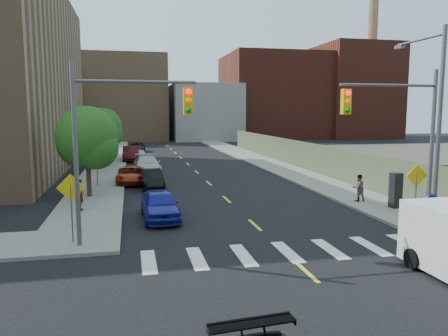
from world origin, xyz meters
name	(u,v)px	position (x,y,z in m)	size (l,w,h in m)	color
ground	(334,297)	(0.00, 0.00, 0.00)	(160.00, 160.00, 0.00)	black
sidewalk_nw	(111,155)	(-7.75, 41.50, 0.07)	(3.50, 73.00, 0.15)	gray
sidewalk_ne	(240,153)	(7.75, 41.50, 0.07)	(3.50, 73.00, 0.15)	gray
fence_north	(294,153)	(9.60, 28.00, 1.25)	(0.12, 44.00, 2.50)	#535A3F
gravel_lot	(447,159)	(28.00, 30.00, 0.03)	(36.00, 42.00, 0.06)	#595447
bg_bldg_west	(31,107)	(-22.00, 70.00, 6.00)	(14.00, 18.00, 12.00)	#592319
bg_bldg_midwest	(127,99)	(-6.00, 72.00, 7.50)	(14.00, 16.00, 15.00)	#8C6B4C
bg_bldg_center	(204,112)	(8.00, 70.00, 5.00)	(12.00, 16.00, 10.00)	gray
bg_bldg_east	(272,97)	(22.00, 72.00, 8.00)	(18.00, 18.00, 16.00)	#592319
bg_bldg_fareast	(352,92)	(38.00, 70.00, 9.00)	(14.00, 16.00, 18.00)	#592319
smokestack	(371,67)	(42.00, 70.00, 14.00)	(1.80, 1.80, 28.00)	#8C6B4C
signal_nw	(117,129)	(-5.98, 6.00, 4.53)	(4.59, 0.30, 7.00)	#59595E
signal_ne	(402,127)	(5.98, 6.00, 4.53)	(4.59, 0.30, 7.00)	#59595E
streetlight_ne	(434,111)	(8.20, 6.90, 5.22)	(0.25, 3.70, 9.00)	#59595E
warn_sign_nw	(71,195)	(-7.80, 6.50, 1.99)	(1.06, 0.06, 2.83)	#59595E
warn_sign_ne	(416,182)	(7.20, 6.50, 1.99)	(1.06, 0.06, 2.83)	#59595E
warn_sign_midwest	(97,158)	(-7.80, 20.00, 1.99)	(1.06, 0.06, 2.83)	#59595E
tree_west_near	(87,141)	(-8.00, 16.05, 3.48)	(3.66, 3.64, 5.52)	#332114
tree_west_far	(103,130)	(-8.00, 31.05, 3.48)	(3.66, 3.64, 5.52)	#332114
parked_car_blue	(160,205)	(-4.20, 10.02, 0.72)	(1.69, 4.21, 1.44)	#1B2196
parked_car_black	(151,179)	(-4.20, 18.71, 0.65)	(1.38, 3.96, 1.30)	black
parked_car_red	(131,175)	(-5.50, 21.11, 0.62)	(2.07, 4.48, 1.25)	#99290F
parked_car_silver	(147,164)	(-4.20, 26.19, 0.75)	(2.10, 5.17, 1.50)	#B7BBBF
parked_car_white	(139,155)	(-4.63, 35.27, 0.64)	(1.51, 3.74, 1.27)	#B7B7B7
parked_car_maroon	(131,154)	(-5.50, 35.82, 0.78)	(1.64, 4.72, 1.55)	#390B0C
parked_car_grey	(136,147)	(-4.77, 46.10, 0.64)	(2.13, 4.62, 1.28)	black
mailbox	(429,209)	(7.58, 6.00, 0.82)	(0.59, 0.46, 1.38)	navy
payphone	(396,190)	(8.09, 9.37, 1.07)	(0.55, 0.45, 1.85)	black
pedestrian_west	(80,195)	(-8.10, 12.23, 0.95)	(0.59, 0.38, 1.60)	gray
pedestrian_east	(359,188)	(7.04, 11.30, 0.91)	(0.74, 0.58, 1.52)	gray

